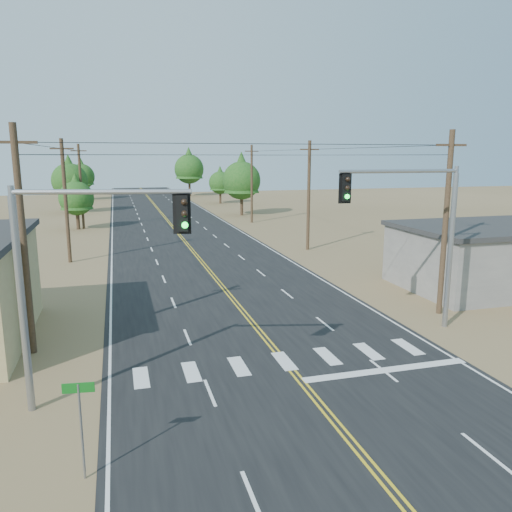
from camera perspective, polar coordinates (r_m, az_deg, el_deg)
name	(u,v)px	position (r m, az deg, el deg)	size (l,w,h in m)	color
ground	(378,474)	(15.45, 13.73, -23.06)	(220.00, 220.00, 0.00)	#92764F
road	(200,260)	(42.38, -6.41, -0.44)	(15.00, 200.00, 0.02)	black
utility_pole_left_near	(23,240)	(23.57, -25.06, 1.68)	(1.80, 0.30, 10.00)	#4C3826
utility_pole_left_mid	(66,200)	(43.29, -20.93, 5.97)	(1.80, 0.30, 10.00)	#4C3826
utility_pole_left_far	(81,186)	(63.19, -19.37, 7.56)	(1.80, 0.30, 10.00)	#4C3826
utility_pole_right_near	(446,222)	(28.84, 20.85, 3.61)	(1.80, 0.30, 10.00)	#4C3826
utility_pole_right_mid	(309,195)	(46.37, 6.04, 6.97)	(1.80, 0.30, 10.00)	#4C3826
utility_pole_right_far	(252,183)	(65.34, -0.50, 8.31)	(1.80, 0.30, 10.00)	#4C3826
signal_mast_left	(69,264)	(17.45, -20.61, -0.82)	(5.70, 1.71, 7.73)	gray
signal_mast_right	(421,222)	(25.56, 18.34, 3.69)	(6.27, 0.49, 8.16)	gray
street_sign	(80,415)	(14.68, -19.44, -16.79)	(0.83, 0.14, 2.81)	gray
tree_left_near	(76,195)	(62.92, -19.87, 6.59)	(4.03, 4.03, 6.72)	#3F2D1E
tree_left_mid	(69,177)	(81.69, -20.56, 8.44)	(5.34, 5.34, 8.90)	#3F2D1E
tree_left_far	(81,174)	(105.18, -19.33, 8.84)	(5.00, 5.00, 8.33)	#3F2D1E
tree_right_near	(241,177)	(73.47, -1.67, 9.06)	(5.54, 5.54, 9.23)	#3F2D1E
tree_right_mid	(220,180)	(92.40, -4.12, 8.62)	(4.12, 4.12, 6.87)	#3F2D1E
tree_right_far	(189,166)	(110.30, -7.66, 10.16)	(6.30, 6.30, 10.50)	#3F2D1E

